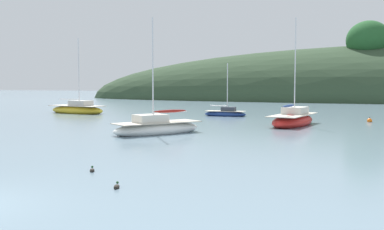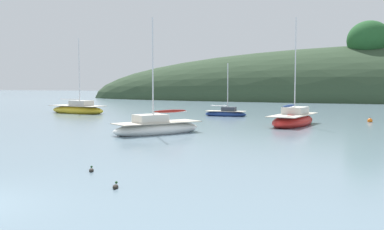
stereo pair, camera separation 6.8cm
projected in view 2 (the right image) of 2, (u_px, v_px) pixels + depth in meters
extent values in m
ellipsoid|color=#235628|center=(363.00, 45.00, 86.28)|extent=(5.07, 4.61, 4.61)
ellipsoid|color=#235628|center=(369.00, 40.00, 85.23)|extent=(8.42, 7.66, 7.66)
ellipsoid|color=white|center=(157.00, 129.00, 29.62)|extent=(5.65, 6.67, 1.05)
cube|color=beige|center=(157.00, 122.00, 29.59)|extent=(5.20, 6.14, 0.06)
cube|color=silver|center=(151.00, 119.00, 29.26)|extent=(2.41, 2.56, 0.57)
cylinder|color=silver|center=(153.00, 70.00, 29.15)|extent=(0.09, 0.09, 7.08)
cylinder|color=silver|center=(170.00, 112.00, 30.15)|extent=(1.66, 2.30, 0.07)
ellipsoid|color=maroon|center=(170.00, 111.00, 30.15)|extent=(1.70, 2.28, 0.20)
ellipsoid|color=navy|center=(226.00, 114.00, 46.09)|extent=(4.54, 1.62, 0.72)
cube|color=beige|center=(226.00, 111.00, 46.07)|extent=(4.18, 1.49, 0.06)
cube|color=#333842|center=(229.00, 109.00, 45.93)|extent=(1.46, 1.02, 0.45)
cylinder|color=silver|center=(228.00, 87.00, 45.81)|extent=(0.09, 0.09, 5.08)
cylinder|color=silver|center=(219.00, 106.00, 46.28)|extent=(1.90, 0.10, 0.07)
ellipsoid|color=gold|center=(77.00, 110.00, 50.62)|extent=(7.91, 3.93, 1.21)
cube|color=beige|center=(77.00, 106.00, 50.58)|extent=(7.28, 3.61, 0.06)
cube|color=beige|center=(81.00, 103.00, 50.26)|extent=(2.69, 2.09, 0.62)
cylinder|color=silver|center=(79.00, 72.00, 50.12)|extent=(0.09, 0.09, 7.82)
cylinder|color=silver|center=(70.00, 99.00, 51.13)|extent=(3.13, 0.66, 0.07)
ellipsoid|color=red|center=(293.00, 121.00, 35.65)|extent=(3.90, 7.83, 1.20)
cube|color=beige|center=(293.00, 115.00, 35.61)|extent=(3.59, 7.21, 0.06)
cube|color=silver|center=(295.00, 111.00, 36.11)|extent=(2.07, 2.66, 0.62)
cylinder|color=silver|center=(295.00, 66.00, 35.66)|extent=(0.09, 0.09, 7.97)
cylinder|color=silver|center=(289.00, 106.00, 34.52)|extent=(0.65, 3.10, 0.07)
ellipsoid|color=#2D4784|center=(289.00, 106.00, 34.52)|extent=(0.76, 3.00, 0.20)
sphere|color=orange|center=(370.00, 121.00, 38.71)|extent=(0.44, 0.44, 0.44)
cylinder|color=black|center=(370.00, 118.00, 38.69)|extent=(0.04, 0.04, 0.10)
ellipsoid|color=#2D2823|center=(115.00, 187.00, 14.01)|extent=(0.27, 0.38, 0.16)
sphere|color=#1E4723|center=(116.00, 182.00, 14.14)|extent=(0.09, 0.09, 0.09)
cone|color=gold|center=(117.00, 182.00, 14.21)|extent=(0.05, 0.05, 0.04)
cone|color=#2D2823|center=(115.00, 187.00, 13.85)|extent=(0.09, 0.09, 0.08)
ellipsoid|color=#2D2823|center=(91.00, 170.00, 16.69)|extent=(0.33, 0.38, 0.16)
sphere|color=#1E4723|center=(91.00, 167.00, 16.83)|extent=(0.09, 0.09, 0.09)
cone|color=gold|center=(92.00, 167.00, 16.89)|extent=(0.05, 0.06, 0.04)
cone|color=#2D2823|center=(91.00, 170.00, 16.54)|extent=(0.10, 0.10, 0.08)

